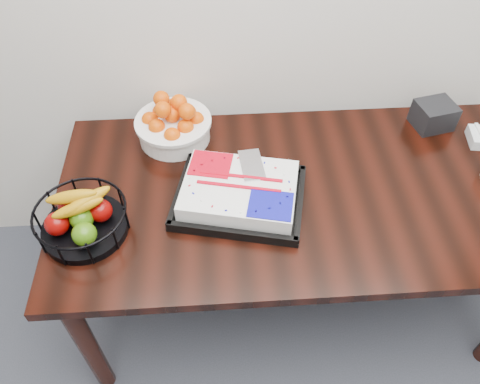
{
  "coord_description": "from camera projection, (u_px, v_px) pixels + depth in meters",
  "views": [
    {
      "loc": [
        -0.3,
        0.86,
        2.03
      ],
      "look_at": [
        -0.23,
        1.93,
        0.83
      ],
      "focal_mm": 35.0,
      "sensor_mm": 36.0,
      "label": 1
    }
  ],
  "objects": [
    {
      "name": "table",
      "position": [
        299.0,
        204.0,
        1.79
      ],
      "size": [
        1.8,
        0.9,
        0.75
      ],
      "color": "black",
      "rests_on": "ground"
    },
    {
      "name": "napkin_box",
      "position": [
        434.0,
        115.0,
        1.93
      ],
      "size": [
        0.17,
        0.16,
        0.11
      ],
      "primitive_type": "cube",
      "rotation": [
        0.0,
        0.0,
        0.22
      ],
      "color": "black",
      "rests_on": "table"
    },
    {
      "name": "tangerine_bowl",
      "position": [
        173.0,
        122.0,
        1.85
      ],
      "size": [
        0.3,
        0.3,
        0.19
      ],
      "color": "white",
      "rests_on": "table"
    },
    {
      "name": "cake_tray",
      "position": [
        239.0,
        193.0,
        1.65
      ],
      "size": [
        0.52,
        0.44,
        0.09
      ],
      "color": "black",
      "rests_on": "table"
    },
    {
      "name": "fruit_basket",
      "position": [
        82.0,
        218.0,
        1.55
      ],
      "size": [
        0.31,
        0.31,
        0.16
      ],
      "color": "black",
      "rests_on": "table"
    }
  ]
}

